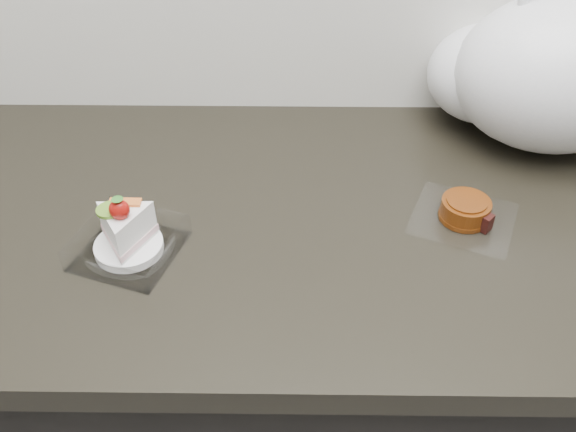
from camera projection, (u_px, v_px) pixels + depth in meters
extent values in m
cube|color=black|center=(340.00, 395.00, 1.27)|extent=(2.00, 0.60, 0.86)
cube|color=black|center=(356.00, 223.00, 0.98)|extent=(2.04, 0.64, 0.04)
cube|color=white|center=(130.00, 251.00, 0.90)|extent=(0.16, 0.16, 0.00)
cylinder|color=white|center=(129.00, 247.00, 0.89)|extent=(0.10, 0.10, 0.01)
ellipsoid|color=#AF180B|center=(119.00, 210.00, 0.83)|extent=(0.03, 0.02, 0.03)
cone|color=#2D7223|center=(118.00, 201.00, 0.83)|extent=(0.02, 0.02, 0.01)
cylinder|color=olive|center=(109.00, 210.00, 0.85)|extent=(0.03, 0.03, 0.00)
cube|color=orange|center=(125.00, 202.00, 0.86)|extent=(0.04, 0.02, 0.00)
cube|color=white|center=(463.00, 218.00, 0.95)|extent=(0.19, 0.18, 0.00)
cylinder|color=#692E0C|center=(465.00, 210.00, 0.94)|extent=(0.09, 0.09, 0.03)
cylinder|color=#692E0C|center=(464.00, 216.00, 0.95)|extent=(0.09, 0.09, 0.01)
cylinder|color=#692E0C|center=(467.00, 201.00, 0.93)|extent=(0.07, 0.07, 0.00)
cube|color=black|center=(485.00, 222.00, 0.92)|extent=(0.03, 0.03, 0.03)
ellipsoid|color=white|center=(560.00, 74.00, 1.03)|extent=(0.40, 0.35, 0.26)
ellipsoid|color=white|center=(486.00, 74.00, 1.09)|extent=(0.24, 0.23, 0.17)
torus|color=white|center=(566.00, 1.00, 0.96)|extent=(0.14, 0.03, 0.14)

